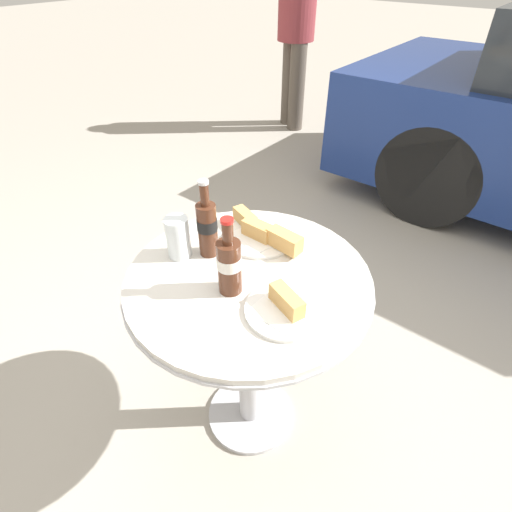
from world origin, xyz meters
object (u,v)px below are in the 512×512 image
Objects in this scene: lunch_plate_far at (262,234)px; cola_bottle_right at (230,264)px; lunch_plate_near at (286,307)px; pedestrian at (296,23)px; drinking_glass at (178,239)px; bistro_table at (249,315)px; cola_bottle_left at (207,226)px.

cola_bottle_right is at bearing -72.44° from lunch_plate_far.
lunch_plate_near is 0.13× the size of pedestrian.
lunch_plate_far is at bearing 55.83° from drinking_glass.
pedestrian reaches higher than drinking_glass.
pedestrian reaches higher than bistro_table.
lunch_plate_near is (0.17, 0.03, -0.08)m from cola_bottle_right.
cola_bottle_left reaches higher than lunch_plate_far.
lunch_plate_near is 3.58m from pedestrian.
cola_bottle_right is (0.00, -0.08, 0.27)m from bistro_table.
pedestrian reaches higher than cola_bottle_left.
lunch_plate_far is at bearing 61.17° from cola_bottle_left.
lunch_plate_far is (-0.08, 0.25, -0.07)m from cola_bottle_right.
pedestrian is (-1.97, 2.98, 0.19)m from lunch_plate_near.
lunch_plate_near is (0.41, 0.00, -0.05)m from drinking_glass.
drinking_glass is at bearing -62.43° from pedestrian.
lunch_plate_far is (0.09, 0.16, -0.08)m from cola_bottle_left.
cola_bottle_right is 0.14× the size of pedestrian.
drinking_glass is 0.41m from lunch_plate_near.
pedestrian is (-1.71, 2.76, 0.18)m from lunch_plate_far.
bistro_table is at bearing -65.32° from lunch_plate_far.
lunch_plate_far is at bearing 114.68° from bistro_table.
cola_bottle_right is at bearing -59.19° from pedestrian.
drinking_glass is (-0.23, -0.06, 0.24)m from bistro_table.
drinking_glass is at bearing -124.17° from lunch_plate_far.
bistro_table is 0.34m from drinking_glass.
cola_bottle_left is 0.85× the size of lunch_plate_far.
cola_bottle_left is at bearing 152.27° from cola_bottle_right.
cola_bottle_left is at bearing -60.90° from pedestrian.
bistro_table is at bearing 162.51° from lunch_plate_near.
cola_bottle_right is 3.50m from pedestrian.
bistro_table is at bearing 13.95° from drinking_glass.
lunch_plate_near is at bearing 8.53° from cola_bottle_right.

